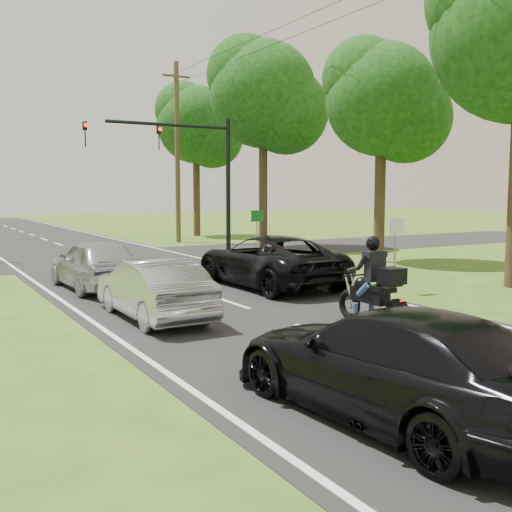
{
  "coord_description": "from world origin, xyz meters",
  "views": [
    {
      "loc": [
        -7.12,
        -9.45,
        2.85
      ],
      "look_at": [
        0.18,
        3.0,
        1.3
      ],
      "focal_mm": 42.0,
      "sensor_mm": 36.0,
      "label": 1
    }
  ],
  "objects_px": {
    "silver_suv": "(95,264)",
    "dark_suv": "(269,261)",
    "traffic_signal": "(189,161)",
    "sign_green": "(257,224)",
    "motorcycle_rider": "(375,291)",
    "silver_sedan": "(154,289)",
    "utility_pole_far": "(177,152)",
    "sign_white": "(396,237)",
    "dark_car_behind": "(391,363)"
  },
  "relations": [
    {
      "from": "motorcycle_rider",
      "to": "sign_green",
      "type": "bearing_deg",
      "value": 72.71
    },
    {
      "from": "dark_suv",
      "to": "silver_suv",
      "type": "xyz_separation_m",
      "value": [
        -4.67,
        2.08,
        -0.02
      ]
    },
    {
      "from": "dark_suv",
      "to": "silver_sedan",
      "type": "relative_size",
      "value": 1.35
    },
    {
      "from": "silver_suv",
      "to": "dark_suv",
      "type": "bearing_deg",
      "value": 153.78
    },
    {
      "from": "silver_suv",
      "to": "utility_pole_far",
      "type": "relative_size",
      "value": 0.44
    },
    {
      "from": "silver_suv",
      "to": "dark_car_behind",
      "type": "relative_size",
      "value": 0.9
    },
    {
      "from": "dark_suv",
      "to": "sign_white",
      "type": "distance_m",
      "value": 3.81
    },
    {
      "from": "silver_sedan",
      "to": "silver_suv",
      "type": "xyz_separation_m",
      "value": [
        0.0,
        4.75,
        0.07
      ]
    },
    {
      "from": "motorcycle_rider",
      "to": "silver_suv",
      "type": "height_order",
      "value": "motorcycle_rider"
    },
    {
      "from": "sign_white",
      "to": "motorcycle_rider",
      "type": "bearing_deg",
      "value": -138.56
    },
    {
      "from": "utility_pole_far",
      "to": "sign_green",
      "type": "distance_m",
      "value": 11.63
    },
    {
      "from": "traffic_signal",
      "to": "sign_green",
      "type": "height_order",
      "value": "traffic_signal"
    },
    {
      "from": "dark_suv",
      "to": "sign_green",
      "type": "distance_m",
      "value": 5.87
    },
    {
      "from": "motorcycle_rider",
      "to": "dark_car_behind",
      "type": "bearing_deg",
      "value": -128.76
    },
    {
      "from": "sign_green",
      "to": "silver_suv",
      "type": "bearing_deg",
      "value": -157.0
    },
    {
      "from": "dark_suv",
      "to": "traffic_signal",
      "type": "relative_size",
      "value": 0.87
    },
    {
      "from": "dark_suv",
      "to": "motorcycle_rider",
      "type": "bearing_deg",
      "value": 79.98
    },
    {
      "from": "traffic_signal",
      "to": "dark_suv",
      "type": "bearing_deg",
      "value": -97.46
    },
    {
      "from": "dark_car_behind",
      "to": "silver_sedan",
      "type": "bearing_deg",
      "value": -90.72
    },
    {
      "from": "dark_car_behind",
      "to": "dark_suv",
      "type": "bearing_deg",
      "value": -117.63
    },
    {
      "from": "silver_suv",
      "to": "traffic_signal",
      "type": "height_order",
      "value": "traffic_signal"
    },
    {
      "from": "motorcycle_rider",
      "to": "traffic_signal",
      "type": "bearing_deg",
      "value": 82.57
    },
    {
      "from": "silver_sedan",
      "to": "traffic_signal",
      "type": "relative_size",
      "value": 0.64
    },
    {
      "from": "motorcycle_rider",
      "to": "sign_white",
      "type": "relative_size",
      "value": 1.07
    },
    {
      "from": "dark_suv",
      "to": "traffic_signal",
      "type": "bearing_deg",
      "value": -98.48
    },
    {
      "from": "traffic_signal",
      "to": "sign_green",
      "type": "relative_size",
      "value": 3.0
    },
    {
      "from": "dark_suv",
      "to": "dark_car_behind",
      "type": "relative_size",
      "value": 1.14
    },
    {
      "from": "dark_car_behind",
      "to": "utility_pole_far",
      "type": "height_order",
      "value": "utility_pole_far"
    },
    {
      "from": "dark_suv",
      "to": "sign_green",
      "type": "bearing_deg",
      "value": -117.98
    },
    {
      "from": "silver_suv",
      "to": "sign_green",
      "type": "height_order",
      "value": "sign_green"
    },
    {
      "from": "dark_suv",
      "to": "silver_suv",
      "type": "bearing_deg",
      "value": -25.06
    },
    {
      "from": "sign_white",
      "to": "sign_green",
      "type": "relative_size",
      "value": 1.0
    },
    {
      "from": "traffic_signal",
      "to": "sign_green",
      "type": "distance_m",
      "value": 4.24
    },
    {
      "from": "dark_suv",
      "to": "silver_suv",
      "type": "distance_m",
      "value": 5.11
    },
    {
      "from": "dark_car_behind",
      "to": "traffic_signal",
      "type": "relative_size",
      "value": 0.76
    },
    {
      "from": "motorcycle_rider",
      "to": "silver_suv",
      "type": "relative_size",
      "value": 0.52
    },
    {
      "from": "dark_car_behind",
      "to": "traffic_signal",
      "type": "bearing_deg",
      "value": -110.71
    },
    {
      "from": "sign_green",
      "to": "utility_pole_far",
      "type": "bearing_deg",
      "value": 83.27
    },
    {
      "from": "sign_green",
      "to": "traffic_signal",
      "type": "bearing_deg",
      "value": 117.38
    },
    {
      "from": "silver_sedan",
      "to": "sign_white",
      "type": "distance_m",
      "value": 7.17
    },
    {
      "from": "silver_sedan",
      "to": "utility_pole_far",
      "type": "height_order",
      "value": "utility_pole_far"
    },
    {
      "from": "silver_suv",
      "to": "utility_pole_far",
      "type": "height_order",
      "value": "utility_pole_far"
    },
    {
      "from": "motorcycle_rider",
      "to": "utility_pole_far",
      "type": "distance_m",
      "value": 22.92
    },
    {
      "from": "sign_white",
      "to": "silver_suv",
      "type": "bearing_deg",
      "value": 145.41
    },
    {
      "from": "motorcycle_rider",
      "to": "silver_sedan",
      "type": "height_order",
      "value": "motorcycle_rider"
    },
    {
      "from": "silver_suv",
      "to": "traffic_signal",
      "type": "bearing_deg",
      "value": -135.37
    },
    {
      "from": "silver_suv",
      "to": "sign_green",
      "type": "bearing_deg",
      "value": -159.18
    },
    {
      "from": "dark_suv",
      "to": "sign_white",
      "type": "xyz_separation_m",
      "value": [
        2.44,
        -2.82,
        0.82
      ]
    },
    {
      "from": "motorcycle_rider",
      "to": "dark_suv",
      "type": "distance_m",
      "value": 5.85
    },
    {
      "from": "sign_white",
      "to": "traffic_signal",
      "type": "bearing_deg",
      "value": 97.05
    }
  ]
}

